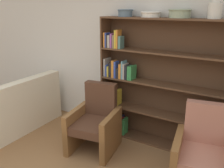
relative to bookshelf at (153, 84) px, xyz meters
name	(u,v)px	position (x,y,z in m)	size (l,w,h in m)	color
wall_back	(134,51)	(-0.41, 0.17, 0.45)	(12.00, 0.06, 2.75)	silver
bookshelf	(153,84)	(0.00, 0.00, 0.00)	(1.99, 0.30, 1.90)	brown
bowl_sage	(125,12)	(-0.47, -0.02, 1.03)	(0.23, 0.23, 0.11)	slate
bowl_terracotta	(151,14)	(-0.07, -0.02, 1.01)	(0.28, 0.28, 0.08)	silver
bowl_stoneware	(180,13)	(0.33, -0.02, 1.03)	(0.30, 0.30, 0.11)	gray
vase_tall	(215,10)	(0.76, -0.02, 1.07)	(0.16, 0.16, 0.23)	silver
couch	(11,112)	(-2.20, -0.89, -0.62)	(0.96, 1.69, 0.90)	beige
armchair_leather	(95,123)	(-0.61, -0.64, -0.52)	(0.75, 0.78, 0.96)	brown
armchair_cushioned	(202,154)	(0.92, -0.64, -0.52)	(0.76, 0.79, 0.96)	brown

